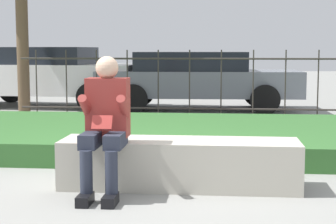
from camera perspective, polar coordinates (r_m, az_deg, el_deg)
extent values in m
plane|color=gray|center=(5.47, -0.78, -7.59)|extent=(60.00, 60.00, 0.00)
cube|color=#B7B2A3|center=(5.40, 1.19, -5.27)|extent=(2.27, 0.59, 0.46)
cube|color=gray|center=(5.44, 1.18, -7.23)|extent=(2.18, 0.54, 0.08)
cube|color=black|center=(4.90, -8.44, -8.79)|extent=(0.11, 0.26, 0.09)
cylinder|color=#282D3D|center=(4.90, -8.31, -6.01)|extent=(0.11, 0.11, 0.37)
cube|color=#282D3D|center=(5.05, -7.79, -2.79)|extent=(0.15, 0.42, 0.13)
cube|color=black|center=(4.85, -5.88, -8.90)|extent=(0.11, 0.26, 0.09)
cylinder|color=#282D3D|center=(4.85, -5.77, -6.10)|extent=(0.11, 0.11, 0.37)
cube|color=#282D3D|center=(5.01, -5.33, -2.85)|extent=(0.15, 0.42, 0.13)
cube|color=maroon|center=(5.20, -6.12, 0.49)|extent=(0.38, 0.24, 0.54)
sphere|color=#DBB293|center=(5.15, -6.21, 4.50)|extent=(0.21, 0.21, 0.21)
cylinder|color=maroon|center=(5.08, -8.37, 0.54)|extent=(0.08, 0.29, 0.24)
cylinder|color=maroon|center=(5.01, -4.57, 0.51)|extent=(0.08, 0.29, 0.24)
cube|color=#B2332D|center=(4.96, -6.71, -1.09)|extent=(0.18, 0.09, 0.13)
cube|color=#33662D|center=(7.73, 1.13, -2.45)|extent=(8.21, 3.28, 0.27)
cylinder|color=#332D28|center=(10.11, 2.19, 0.36)|extent=(6.21, 0.03, 0.03)
cylinder|color=#332D28|center=(10.05, 2.21, 5.44)|extent=(6.21, 0.03, 0.03)
cylinder|color=#332D28|center=(10.62, -13.21, 2.62)|extent=(0.02, 0.02, 1.32)
cylinder|color=#332D28|center=(10.45, -10.27, 2.63)|extent=(0.02, 0.02, 1.32)
cylinder|color=#332D28|center=(10.31, -7.25, 2.63)|extent=(0.02, 0.02, 1.32)
cylinder|color=#332D28|center=(10.20, -4.15, 2.63)|extent=(0.02, 0.02, 1.32)
cylinder|color=#332D28|center=(10.12, -0.99, 2.61)|extent=(0.02, 0.02, 1.32)
cylinder|color=#332D28|center=(10.07, 2.20, 2.59)|extent=(0.02, 0.02, 1.32)
cylinder|color=#332D28|center=(10.06, 5.42, 2.56)|extent=(0.02, 0.02, 1.32)
cylinder|color=#332D28|center=(10.07, 8.63, 2.52)|extent=(0.02, 0.02, 1.32)
cylinder|color=#332D28|center=(10.12, 11.83, 2.48)|extent=(0.02, 0.02, 1.32)
cylinder|color=#332D28|center=(10.19, 14.99, 2.42)|extent=(0.02, 0.02, 1.32)
cube|color=slate|center=(12.36, 3.14, 2.94)|extent=(4.44, 1.90, 0.56)
cube|color=black|center=(12.35, 2.34, 5.18)|extent=(2.47, 1.61, 0.41)
cylinder|color=black|center=(11.63, 9.82, 1.26)|extent=(0.62, 0.23, 0.61)
cylinder|color=black|center=(13.29, 8.98, 1.90)|extent=(0.62, 0.23, 0.61)
cylinder|color=black|center=(11.63, -3.56, 1.34)|extent=(0.62, 0.23, 0.61)
cylinder|color=black|center=(13.29, -2.73, 1.97)|extent=(0.62, 0.23, 0.61)
cube|color=silver|center=(13.32, -12.13, 3.32)|extent=(4.36, 2.09, 0.68)
cube|color=black|center=(13.37, -12.86, 5.60)|extent=(2.44, 1.74, 0.39)
cylinder|color=black|center=(12.08, -7.83, 1.49)|extent=(0.63, 0.24, 0.62)
cylinder|color=black|center=(13.76, -5.63, 2.11)|extent=(0.63, 0.24, 0.62)
cylinder|color=black|center=(14.67, -15.60, 2.17)|extent=(0.63, 0.24, 0.62)
cylinder|color=brown|center=(11.87, -14.62, 8.83)|extent=(0.24, 0.24, 3.75)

